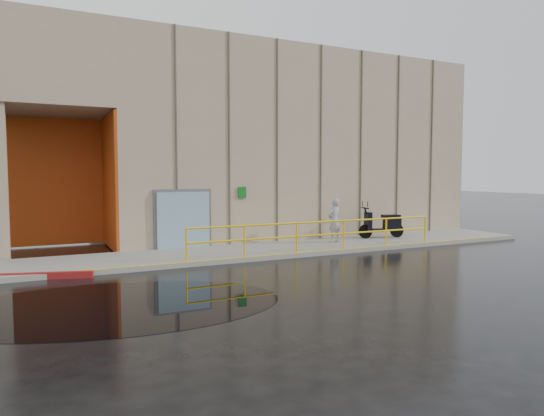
{
  "coord_description": "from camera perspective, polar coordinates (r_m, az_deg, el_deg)",
  "views": [
    {
      "loc": [
        -4.57,
        -10.97,
        2.79
      ],
      "look_at": [
        2.31,
        3.0,
        1.7
      ],
      "focal_mm": 32.0,
      "sensor_mm": 36.0,
      "label": 1
    }
  ],
  "objects": [
    {
      "name": "ground",
      "position": [
        12.21,
        -3.54,
        -9.21
      ],
      "size": [
        120.0,
        120.0,
        0.0
      ],
      "primitive_type": "plane",
      "color": "black",
      "rests_on": "ground"
    },
    {
      "name": "sidewalk",
      "position": [
        17.89,
        2.75,
        -4.72
      ],
      "size": [
        20.0,
        3.0,
        0.15
      ],
      "primitive_type": "cube",
      "color": "gray",
      "rests_on": "ground"
    },
    {
      "name": "building",
      "position": [
        24.03,
        -2.46,
        7.38
      ],
      "size": [
        20.0,
        10.17,
        8.0
      ],
      "color": "tan",
      "rests_on": "ground"
    },
    {
      "name": "guardrail",
      "position": [
        16.78,
        5.74,
        -3.24
      ],
      "size": [
        9.56,
        0.06,
        1.03
      ],
      "color": "yellow",
      "rests_on": "sidewalk"
    },
    {
      "name": "person",
      "position": [
        18.84,
        7.35,
        -1.46
      ],
      "size": [
        0.72,
        0.57,
        1.71
      ],
      "primitive_type": "imported",
      "rotation": [
        0.0,
        0.0,
        3.44
      ],
      "color": "#9C9BA0",
      "rests_on": "sidewalk"
    },
    {
      "name": "scooter",
      "position": [
        20.56,
        12.83,
        -1.0
      ],
      "size": [
        2.03,
        1.04,
        1.54
      ],
      "rotation": [
        0.0,
        0.0,
        -0.22
      ],
      "color": "black",
      "rests_on": "sidewalk"
    },
    {
      "name": "red_curb",
      "position": [
        14.33,
        -25.06,
        -7.23
      ],
      "size": [
        2.35,
        0.85,
        0.18
      ],
      "primitive_type": "cube",
      "rotation": [
        0.0,
        0.0,
        -0.29
      ],
      "color": "maroon",
      "rests_on": "ground"
    },
    {
      "name": "puddle",
      "position": [
        11.02,
        -18.24,
        -10.83
      ],
      "size": [
        7.92,
        5.72,
        0.01
      ],
      "primitive_type": "cube",
      "rotation": [
        0.0,
        0.0,
        -0.19
      ],
      "color": "black",
      "rests_on": "ground"
    }
  ]
}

